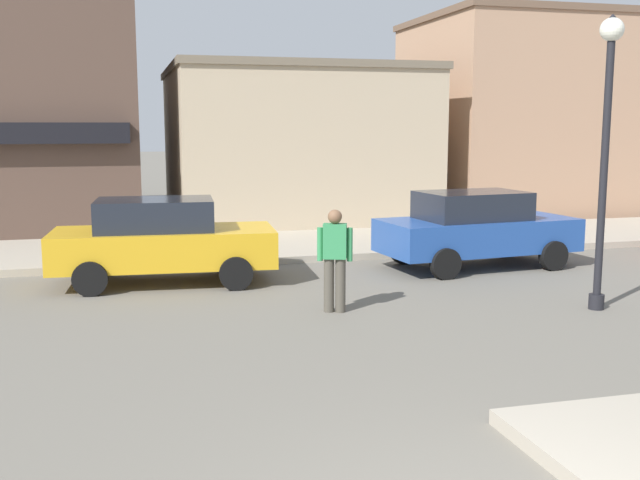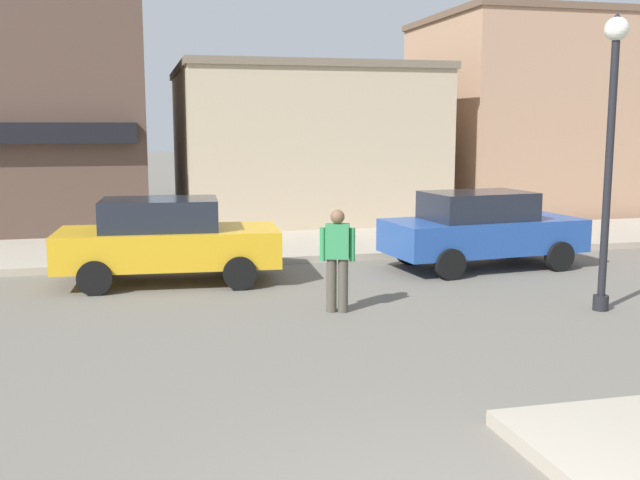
{
  "view_description": "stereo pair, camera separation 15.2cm",
  "coord_description": "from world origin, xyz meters",
  "px_view_note": "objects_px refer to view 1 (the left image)",
  "views": [
    {
      "loc": [
        -2.4,
        -4.24,
        2.89
      ],
      "look_at": [
        -0.09,
        4.5,
        1.5
      ],
      "focal_mm": 42.0,
      "sensor_mm": 36.0,
      "label": 1
    },
    {
      "loc": [
        -2.26,
        -4.27,
        2.89
      ],
      "look_at": [
        -0.09,
        4.5,
        1.5
      ],
      "focal_mm": 42.0,
      "sensor_mm": 36.0,
      "label": 2
    }
  ],
  "objects_px": {
    "lamp_post": "(607,121)",
    "parked_car_second": "(476,228)",
    "pedestrian_crossing_near": "(335,257)",
    "parked_car_nearest": "(162,240)"
  },
  "relations": [
    {
      "from": "pedestrian_crossing_near",
      "to": "lamp_post",
      "type": "bearing_deg",
      "value": -12.4
    },
    {
      "from": "parked_car_second",
      "to": "parked_car_nearest",
      "type": "bearing_deg",
      "value": 179.52
    },
    {
      "from": "parked_car_second",
      "to": "pedestrian_crossing_near",
      "type": "bearing_deg",
      "value": -143.39
    },
    {
      "from": "parked_car_second",
      "to": "pedestrian_crossing_near",
      "type": "relative_size",
      "value": 2.58
    },
    {
      "from": "parked_car_nearest",
      "to": "pedestrian_crossing_near",
      "type": "bearing_deg",
      "value": -49.4
    },
    {
      "from": "lamp_post",
      "to": "pedestrian_crossing_near",
      "type": "height_order",
      "value": "lamp_post"
    },
    {
      "from": "lamp_post",
      "to": "parked_car_nearest",
      "type": "relative_size",
      "value": 1.1
    },
    {
      "from": "lamp_post",
      "to": "parked_car_nearest",
      "type": "xyz_separation_m",
      "value": [
        -6.53,
        3.78,
        -2.15
      ]
    },
    {
      "from": "lamp_post",
      "to": "parked_car_second",
      "type": "distance_m",
      "value": 4.31
    },
    {
      "from": "lamp_post",
      "to": "parked_car_second",
      "type": "xyz_separation_m",
      "value": [
        -0.25,
        3.73,
        -2.15
      ]
    }
  ]
}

